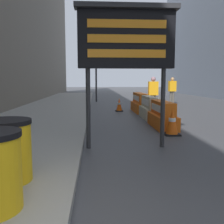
{
  "coord_description": "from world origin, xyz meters",
  "views": [
    {
      "loc": [
        0.27,
        -2.12,
        1.5
      ],
      "look_at": [
        0.98,
        8.69,
        0.2
      ],
      "focal_mm": 42.0,
      "sensor_mm": 36.0,
      "label": 1
    }
  ],
  "objects_px": {
    "barrel_drum_middle": "(5,150)",
    "jersey_barrier_orange_far": "(163,116)",
    "jersey_barrier_orange_near": "(140,104)",
    "jersey_barrier_cream": "(149,109)",
    "traffic_cone_mid": "(119,105)",
    "message_board": "(126,40)",
    "traffic_cone_near": "(172,122)",
    "pedestrian_worker": "(172,88)",
    "traffic_light_near_curb": "(96,56)",
    "pedestrian_passerby": "(153,91)"
  },
  "relations": [
    {
      "from": "barrel_drum_middle",
      "to": "jersey_barrier_orange_far",
      "type": "xyz_separation_m",
      "value": [
        3.38,
        4.67,
        -0.19
      ]
    },
    {
      "from": "jersey_barrier_orange_far",
      "to": "jersey_barrier_orange_near",
      "type": "height_order",
      "value": "jersey_barrier_orange_near"
    },
    {
      "from": "jersey_barrier_cream",
      "to": "barrel_drum_middle",
      "type": "bearing_deg",
      "value": -116.58
    },
    {
      "from": "traffic_cone_mid",
      "to": "jersey_barrier_cream",
      "type": "bearing_deg",
      "value": -68.7
    },
    {
      "from": "message_board",
      "to": "traffic_cone_mid",
      "type": "distance_m",
      "value": 7.35
    },
    {
      "from": "message_board",
      "to": "traffic_cone_near",
      "type": "distance_m",
      "value": 2.78
    },
    {
      "from": "traffic_cone_mid",
      "to": "pedestrian_worker",
      "type": "xyz_separation_m",
      "value": [
        3.7,
        3.54,
        0.69
      ]
    },
    {
      "from": "jersey_barrier_orange_far",
      "to": "traffic_light_near_curb",
      "type": "relative_size",
      "value": 0.4
    },
    {
      "from": "barrel_drum_middle",
      "to": "jersey_barrier_orange_near",
      "type": "distance_m",
      "value": 9.56
    },
    {
      "from": "jersey_barrier_orange_far",
      "to": "message_board",
      "type": "bearing_deg",
      "value": -121.07
    },
    {
      "from": "traffic_cone_near",
      "to": "pedestrian_passerby",
      "type": "relative_size",
      "value": 0.44
    },
    {
      "from": "message_board",
      "to": "pedestrian_passerby",
      "type": "distance_m",
      "value": 6.99
    },
    {
      "from": "barrel_drum_middle",
      "to": "traffic_cone_mid",
      "type": "xyz_separation_m",
      "value": [
        2.41,
        9.25,
        -0.24
      ]
    },
    {
      "from": "message_board",
      "to": "traffic_cone_near",
      "type": "bearing_deg",
      "value": 41.34
    },
    {
      "from": "traffic_light_near_curb",
      "to": "pedestrian_passerby",
      "type": "bearing_deg",
      "value": -67.4
    },
    {
      "from": "traffic_cone_near",
      "to": "traffic_cone_mid",
      "type": "distance_m",
      "value": 5.85
    },
    {
      "from": "jersey_barrier_cream",
      "to": "traffic_cone_near",
      "type": "bearing_deg",
      "value": -90.68
    },
    {
      "from": "jersey_barrier_cream",
      "to": "jersey_barrier_orange_near",
      "type": "distance_m",
      "value": 2.18
    },
    {
      "from": "jersey_barrier_orange_near",
      "to": "pedestrian_worker",
      "type": "relative_size",
      "value": 1.24
    },
    {
      "from": "traffic_cone_mid",
      "to": "pedestrian_passerby",
      "type": "relative_size",
      "value": 0.39
    },
    {
      "from": "message_board",
      "to": "traffic_light_near_curb",
      "type": "distance_m",
      "value": 12.96
    },
    {
      "from": "jersey_barrier_cream",
      "to": "traffic_cone_mid",
      "type": "relative_size",
      "value": 2.56
    },
    {
      "from": "traffic_cone_near",
      "to": "jersey_barrier_cream",
      "type": "bearing_deg",
      "value": 89.32
    },
    {
      "from": "message_board",
      "to": "jersey_barrier_cream",
      "type": "xyz_separation_m",
      "value": [
        1.48,
        4.55,
        -1.98
      ]
    },
    {
      "from": "jersey_barrier_orange_far",
      "to": "jersey_barrier_orange_near",
      "type": "xyz_separation_m",
      "value": [
        0.0,
        4.28,
        0.03
      ]
    },
    {
      "from": "barrel_drum_middle",
      "to": "traffic_cone_near",
      "type": "relative_size",
      "value": 1.13
    },
    {
      "from": "traffic_cone_near",
      "to": "traffic_light_near_curb",
      "type": "relative_size",
      "value": 0.17
    },
    {
      "from": "traffic_light_near_curb",
      "to": "pedestrian_passerby",
      "type": "relative_size",
      "value": 2.67
    },
    {
      "from": "message_board",
      "to": "traffic_cone_mid",
      "type": "bearing_deg",
      "value": 85.88
    },
    {
      "from": "jersey_barrier_orange_near",
      "to": "pedestrian_passerby",
      "type": "distance_m",
      "value": 0.87
    },
    {
      "from": "jersey_barrier_cream",
      "to": "pedestrian_passerby",
      "type": "distance_m",
      "value": 2.16
    },
    {
      "from": "traffic_cone_near",
      "to": "pedestrian_worker",
      "type": "distance_m",
      "value": 9.74
    },
    {
      "from": "jersey_barrier_orange_near",
      "to": "pedestrian_passerby",
      "type": "relative_size",
      "value": 1.26
    },
    {
      "from": "jersey_barrier_orange_far",
      "to": "pedestrian_passerby",
      "type": "bearing_deg",
      "value": 81.64
    },
    {
      "from": "message_board",
      "to": "pedestrian_worker",
      "type": "height_order",
      "value": "message_board"
    },
    {
      "from": "pedestrian_worker",
      "to": "traffic_cone_near",
      "type": "bearing_deg",
      "value": -116.35
    },
    {
      "from": "jersey_barrier_orange_far",
      "to": "pedestrian_worker",
      "type": "xyz_separation_m",
      "value": [
        2.73,
        8.13,
        0.64
      ]
    },
    {
      "from": "message_board",
      "to": "pedestrian_worker",
      "type": "distance_m",
      "value": 11.47
    },
    {
      "from": "jersey_barrier_cream",
      "to": "jersey_barrier_orange_near",
      "type": "height_order",
      "value": "jersey_barrier_orange_near"
    },
    {
      "from": "jersey_barrier_orange_near",
      "to": "traffic_light_near_curb",
      "type": "distance_m",
      "value": 7.11
    },
    {
      "from": "traffic_cone_near",
      "to": "pedestrian_passerby",
      "type": "height_order",
      "value": "pedestrian_passerby"
    },
    {
      "from": "traffic_light_near_curb",
      "to": "pedestrian_worker",
      "type": "xyz_separation_m",
      "value": [
        4.79,
        -2.33,
        -2.22
      ]
    },
    {
      "from": "pedestrian_worker",
      "to": "jersey_barrier_orange_near",
      "type": "bearing_deg",
      "value": -135.09
    },
    {
      "from": "jersey_barrier_orange_near",
      "to": "pedestrian_passerby",
      "type": "height_order",
      "value": "pedestrian_passerby"
    },
    {
      "from": "jersey_barrier_cream",
      "to": "pedestrian_worker",
      "type": "bearing_deg",
      "value": 65.65
    },
    {
      "from": "traffic_cone_near",
      "to": "traffic_cone_mid",
      "type": "relative_size",
      "value": 1.14
    },
    {
      "from": "message_board",
      "to": "jersey_barrier_cream",
      "type": "distance_m",
      "value": 5.18
    },
    {
      "from": "traffic_cone_mid",
      "to": "traffic_light_near_curb",
      "type": "xyz_separation_m",
      "value": [
        -1.09,
        5.88,
        2.91
      ]
    },
    {
      "from": "traffic_light_near_curb",
      "to": "message_board",
      "type": "bearing_deg",
      "value": -87.43
    },
    {
      "from": "barrel_drum_middle",
      "to": "jersey_barrier_orange_near",
      "type": "bearing_deg",
      "value": 69.27
    }
  ]
}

